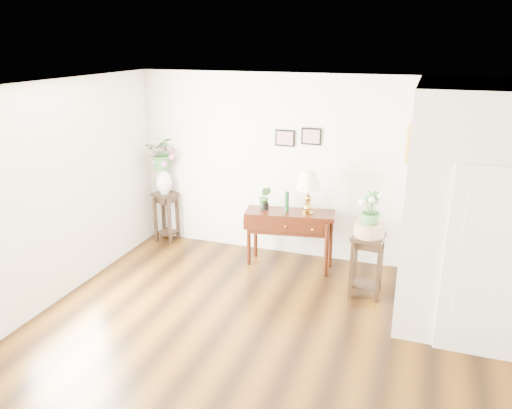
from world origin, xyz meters
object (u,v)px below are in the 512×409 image
at_px(plant_stand_a, 166,217).
at_px(console_table, 289,239).
at_px(table_lamp, 308,190).
at_px(plant_stand_b, 366,265).

bearing_deg(plant_stand_a, console_table, -7.89).
bearing_deg(table_lamp, plant_stand_b, -28.88).
relative_size(table_lamp, plant_stand_b, 0.76).
height_order(table_lamp, plant_stand_a, table_lamp).
bearing_deg(table_lamp, plant_stand_a, 172.93).
distance_m(plant_stand_a, plant_stand_b, 3.52).
height_order(console_table, table_lamp, table_lamp).
xyz_separation_m(console_table, table_lamp, (0.26, 0.00, 0.78)).
distance_m(table_lamp, plant_stand_a, 2.63).
bearing_deg(plant_stand_a, plant_stand_b, -13.55).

